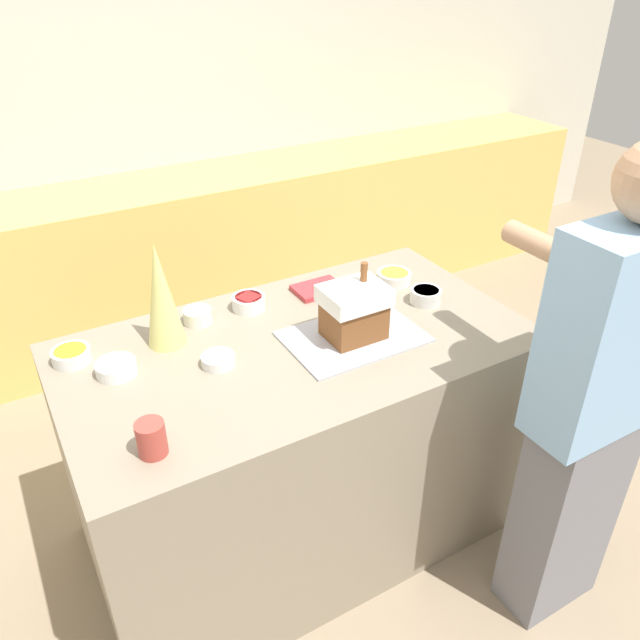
% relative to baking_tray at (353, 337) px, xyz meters
% --- Properties ---
extents(ground_plane, '(12.00, 12.00, 0.00)m').
position_rel_baking_tray_xyz_m(ground_plane, '(-0.18, 0.07, -0.90)').
color(ground_plane, gray).
extents(wall_back, '(8.00, 0.05, 2.60)m').
position_rel_baking_tray_xyz_m(wall_back, '(-0.18, 2.17, 0.40)').
color(wall_back, beige).
rests_on(wall_back, ground_plane).
extents(back_cabinet_block, '(6.00, 0.60, 0.92)m').
position_rel_baking_tray_xyz_m(back_cabinet_block, '(-0.18, 1.84, -0.44)').
color(back_cabinet_block, '#DBBC60').
rests_on(back_cabinet_block, ground_plane).
extents(kitchen_island, '(1.59, 0.87, 0.90)m').
position_rel_baking_tray_xyz_m(kitchen_island, '(-0.18, 0.07, -0.45)').
color(kitchen_island, gray).
rests_on(kitchen_island, ground_plane).
extents(baking_tray, '(0.46, 0.32, 0.01)m').
position_rel_baking_tray_xyz_m(baking_tray, '(0.00, 0.00, 0.00)').
color(baking_tray, '#B2B2BC').
rests_on(baking_tray, kitchen_island).
extents(gingerbread_house, '(0.21, 0.17, 0.25)m').
position_rel_baking_tray_xyz_m(gingerbread_house, '(0.00, 0.00, 0.10)').
color(gingerbread_house, brown).
rests_on(gingerbread_house, baking_tray).
extents(decorative_tree, '(0.13, 0.13, 0.37)m').
position_rel_baking_tray_xyz_m(decorative_tree, '(-0.56, 0.29, 0.18)').
color(decorative_tree, '#DBD675').
rests_on(decorative_tree, kitchen_island).
extents(candy_bowl_far_right, '(0.14, 0.14, 0.04)m').
position_rel_baking_tray_xyz_m(candy_bowl_far_right, '(0.36, 0.26, 0.02)').
color(candy_bowl_far_right, silver).
rests_on(candy_bowl_far_right, kitchen_island).
extents(candy_bowl_far_left, '(0.12, 0.12, 0.04)m').
position_rel_baking_tray_xyz_m(candy_bowl_far_left, '(-0.87, 0.34, 0.02)').
color(candy_bowl_far_left, white).
rests_on(candy_bowl_far_left, kitchen_island).
extents(candy_bowl_center_rear, '(0.11, 0.11, 0.04)m').
position_rel_baking_tray_xyz_m(candy_bowl_center_rear, '(-0.46, 0.08, 0.02)').
color(candy_bowl_center_rear, white).
rests_on(candy_bowl_center_rear, kitchen_island).
extents(candy_bowl_beside_tree, '(0.10, 0.10, 0.05)m').
position_rel_baking_tray_xyz_m(candy_bowl_beside_tree, '(-0.43, 0.36, 0.02)').
color(candy_bowl_beside_tree, silver).
rests_on(candy_bowl_beside_tree, kitchen_island).
extents(candy_bowl_near_tray_left, '(0.12, 0.12, 0.05)m').
position_rel_baking_tray_xyz_m(candy_bowl_near_tray_left, '(-0.23, 0.36, 0.02)').
color(candy_bowl_near_tray_left, white).
rests_on(candy_bowl_near_tray_left, kitchen_island).
extents(candy_bowl_behind_tray, '(0.12, 0.12, 0.05)m').
position_rel_baking_tray_xyz_m(candy_bowl_behind_tray, '(0.37, 0.07, 0.03)').
color(candy_bowl_behind_tray, silver).
rests_on(candy_bowl_behind_tray, kitchen_island).
extents(candy_bowl_near_tray_right, '(0.13, 0.13, 0.04)m').
position_rel_baking_tray_xyz_m(candy_bowl_near_tray_right, '(-0.76, 0.19, 0.02)').
color(candy_bowl_near_tray_right, white).
rests_on(candy_bowl_near_tray_right, kitchen_island).
extents(cookbook, '(0.18, 0.13, 0.02)m').
position_rel_baking_tray_xyz_m(cookbook, '(0.06, 0.35, 0.01)').
color(cookbook, '#B23338').
rests_on(cookbook, kitchen_island).
extents(mug, '(0.08, 0.08, 0.10)m').
position_rel_baking_tray_xyz_m(mug, '(-0.77, -0.21, 0.05)').
color(mug, '#B24238').
rests_on(mug, kitchen_island).
extents(person, '(0.44, 0.55, 1.68)m').
position_rel_baking_tray_xyz_m(person, '(0.45, -0.64, -0.04)').
color(person, slate).
rests_on(person, ground_plane).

